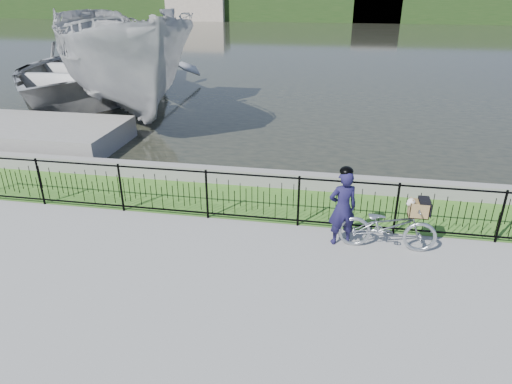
% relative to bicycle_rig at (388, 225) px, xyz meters
% --- Properties ---
extents(ground, '(120.00, 120.00, 0.00)m').
position_rel_bicycle_rig_xyz_m(ground, '(-2.80, -0.98, -0.50)').
color(ground, gray).
rests_on(ground, ground).
extents(grass_strip, '(60.00, 2.00, 0.01)m').
position_rel_bicycle_rig_xyz_m(grass_strip, '(-2.80, 1.62, -0.50)').
color(grass_strip, '#407223').
rests_on(grass_strip, ground).
extents(water, '(120.00, 120.00, 0.00)m').
position_rel_bicycle_rig_xyz_m(water, '(-2.80, 32.02, -0.50)').
color(water, '#27291E').
rests_on(water, ground).
extents(quay_wall, '(60.00, 0.30, 0.40)m').
position_rel_bicycle_rig_xyz_m(quay_wall, '(-2.80, 2.62, -0.30)').
color(quay_wall, gray).
rests_on(quay_wall, ground).
extents(fence, '(14.00, 0.06, 1.15)m').
position_rel_bicycle_rig_xyz_m(fence, '(-2.80, 0.62, 0.07)').
color(fence, black).
rests_on(fence, ground).
extents(far_treeline, '(120.00, 6.00, 3.00)m').
position_rel_bicycle_rig_xyz_m(far_treeline, '(-2.80, 59.02, 1.00)').
color(far_treeline, '#243E18').
rests_on(far_treeline, ground).
extents(far_building_left, '(8.00, 4.00, 4.00)m').
position_rel_bicycle_rig_xyz_m(far_building_left, '(-20.80, 57.02, 1.50)').
color(far_building_left, '#B2A18F').
rests_on(far_building_left, ground).
extents(far_building_right, '(6.00, 3.00, 3.20)m').
position_rel_bicycle_rig_xyz_m(far_building_right, '(3.20, 57.52, 1.10)').
color(far_building_right, '#B2A18F').
rests_on(far_building_right, ground).
extents(bicycle_rig, '(1.87, 0.65, 1.14)m').
position_rel_bicycle_rig_xyz_m(bicycle_rig, '(0.00, 0.00, 0.00)').
color(bicycle_rig, '#A6ABB2').
rests_on(bicycle_rig, ground).
extents(cyclist, '(0.66, 0.54, 1.63)m').
position_rel_bicycle_rig_xyz_m(cyclist, '(-0.89, 0.04, 0.31)').
color(cyclist, '#19153C').
rests_on(cyclist, ground).
extents(boat_near, '(9.84, 10.81, 5.92)m').
position_rel_bicycle_rig_xyz_m(boat_near, '(-9.25, 8.39, 1.65)').
color(boat_near, '#A3A4A4').
rests_on(boat_near, water).
extents(boat_far, '(9.45, 12.51, 2.45)m').
position_rel_bicycle_rig_xyz_m(boat_far, '(-12.16, 11.28, 0.72)').
color(boat_far, '#A3A4A4').
rests_on(boat_far, water).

